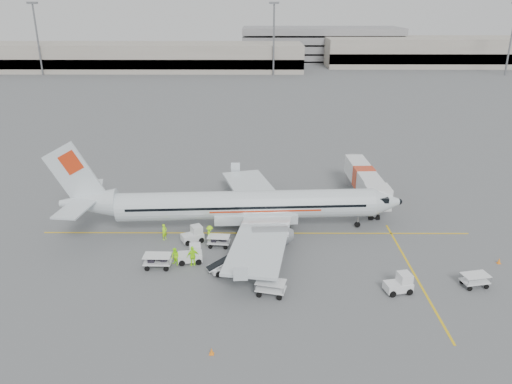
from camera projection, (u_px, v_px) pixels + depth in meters
ground at (256, 233)px, 51.62m from camera, size 360.00×360.00×0.00m
stripe_lead at (256, 233)px, 51.62m from camera, size 44.00×0.20×0.01m
stripe_cross at (413, 273)px, 44.08m from camera, size 0.20×20.00×0.01m
terminal_west at (142, 57)px, 171.59m from camera, size 110.00×22.00×9.00m
terminal_east at (447, 51)px, 184.86m from camera, size 90.00×26.00×10.00m
parking_garage at (321, 43)px, 198.38m from camera, size 62.00×24.00×14.00m
treeline at (258, 50)px, 213.94m from camera, size 300.00×3.00×6.00m
mast_west at (38, 40)px, 158.21m from camera, size 3.20×1.20×22.00m
mast_center at (274, 40)px, 157.83m from camera, size 3.20×1.20×22.00m
mast_east at (511, 40)px, 157.45m from camera, size 3.20×1.20×22.00m
aircraft at (246, 187)px, 50.68m from camera, size 36.41×29.33×9.61m
jet_bridge at (363, 185)px, 59.33m from camera, size 3.51×15.69×4.09m
belt_loader at (228, 259)px, 44.01m from camera, size 4.66×3.33×2.37m
tug_fore at (398, 283)px, 40.87m from camera, size 2.41×1.71×1.69m
tug_mid at (190, 254)px, 45.60m from camera, size 2.37×1.58×1.71m
tug_aft at (192, 234)px, 49.49m from camera, size 2.43×2.05×1.63m
cart_loaded_a at (158, 261)px, 44.73m from camera, size 2.48×1.51×1.27m
cart_loaded_b at (219, 241)px, 48.64m from camera, size 2.24×1.45×1.11m
cart_empty_a at (271, 288)px, 40.59m from camera, size 2.67×1.94×1.25m
cart_empty_b at (475, 280)px, 41.79m from camera, size 2.43×1.73×1.15m
cone_nose at (499, 261)px, 45.57m from camera, size 0.34×0.34×0.55m
cone_port at (242, 193)px, 61.67m from camera, size 0.34×0.34×0.56m
cone_stbd at (212, 351)px, 33.83m from camera, size 0.32×0.32×0.53m
crew_a at (164, 232)px, 49.97m from camera, size 0.68×0.73×1.67m
crew_b at (175, 257)px, 45.13m from camera, size 1.03×1.00×1.67m
crew_c at (210, 234)px, 49.22m from camera, size 0.88×1.30×1.86m
crew_d at (193, 256)px, 44.97m from camera, size 1.22×0.84×1.92m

